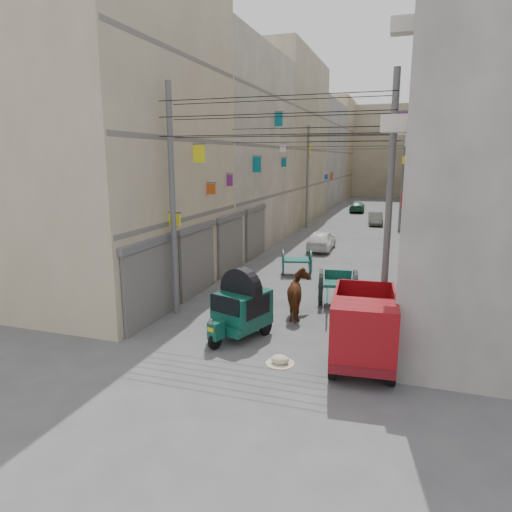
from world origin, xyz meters
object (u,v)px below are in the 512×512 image
at_px(auto_rickshaw, 241,306).
at_px(distant_car_green, 357,207).
at_px(second_cart, 297,261).
at_px(horse, 299,295).
at_px(tonga_cart, 338,287).
at_px(distant_car_white, 321,240).
at_px(mini_truck, 363,333).
at_px(feed_sack, 280,359).
at_px(distant_car_grey, 375,219).

bearing_deg(auto_rickshaw, distant_car_green, 108.98).
bearing_deg(second_cart, horse, -92.89).
distance_m(tonga_cart, distant_car_white, 10.78).
distance_m(second_cart, distant_car_green, 27.73).
bearing_deg(distant_car_green, second_cart, 86.04).
bearing_deg(horse, auto_rickshaw, 45.25).
bearing_deg(horse, distant_car_green, -103.06).
height_order(mini_truck, second_cart, mini_truck).
height_order(second_cart, feed_sack, second_cart).
bearing_deg(feed_sack, distant_car_grey, 88.99).
distance_m(auto_rickshaw, tonga_cart, 4.80).
bearing_deg(tonga_cart, distant_car_green, 85.64).
height_order(second_cart, distant_car_white, distant_car_white).
relative_size(tonga_cart, feed_sack, 6.47).
height_order(auto_rickshaw, distant_car_green, auto_rickshaw).
bearing_deg(distant_car_grey, mini_truck, -93.17).
relative_size(feed_sack, horse, 0.26).
xyz_separation_m(auto_rickshaw, distant_car_green, (-0.35, 35.95, -0.46)).
bearing_deg(auto_rickshaw, second_cart, 109.77).
bearing_deg(second_cart, auto_rickshaw, -105.91).
relative_size(mini_truck, distant_car_grey, 1.18).
distance_m(mini_truck, feed_sack, 2.35).
bearing_deg(tonga_cart, mini_truck, -83.88).
bearing_deg(distant_car_white, feed_sack, 95.57).
xyz_separation_m(tonga_cart, horse, (-1.08, -1.78, 0.09)).
xyz_separation_m(mini_truck, distant_car_grey, (-1.64, 27.83, -0.46)).
distance_m(second_cart, distant_car_white, 6.40).
bearing_deg(second_cart, tonga_cart, -74.88).
height_order(mini_truck, distant_car_white, mini_truck).
relative_size(tonga_cart, mini_truck, 0.85).
height_order(auto_rickshaw, mini_truck, mini_truck).
height_order(mini_truck, horse, mini_truck).
xyz_separation_m(tonga_cart, distant_car_grey, (-0.21, 22.62, -0.19)).
height_order(auto_rickshaw, tonga_cart, auto_rickshaw).
bearing_deg(distant_car_grey, distant_car_green, 98.83).
xyz_separation_m(second_cart, horse, (1.50, -5.86, 0.16)).
relative_size(feed_sack, distant_car_grey, 0.15).
height_order(auto_rickshaw, distant_car_white, auto_rickshaw).
distance_m(feed_sack, distant_car_grey, 28.28).
height_order(mini_truck, distant_car_green, mini_truck).
bearing_deg(distant_car_white, distant_car_grey, -101.98).
relative_size(tonga_cart, distant_car_grey, 1.00).
height_order(feed_sack, distant_car_white, distant_car_white).
bearing_deg(auto_rickshaw, mini_truck, 3.04).
xyz_separation_m(horse, distant_car_green, (-1.65, 33.58, -0.27)).
height_order(second_cart, distant_car_grey, second_cart).
bearing_deg(feed_sack, distant_car_green, 93.10).
xyz_separation_m(auto_rickshaw, mini_truck, (3.82, -1.05, -0.01)).
relative_size(horse, distant_car_green, 0.51).
bearing_deg(distant_car_grey, second_cart, -103.84).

